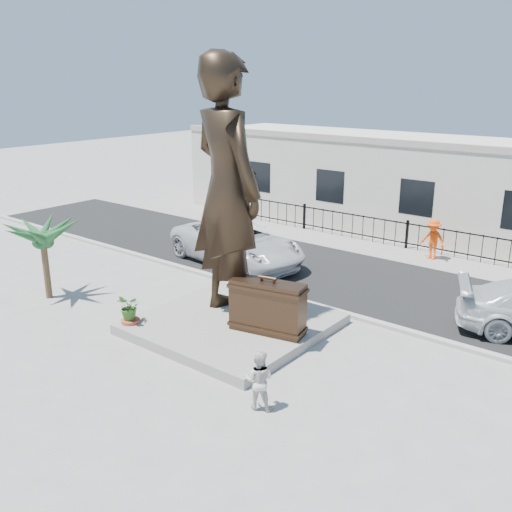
{
  "coord_description": "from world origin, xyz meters",
  "views": [
    {
      "loc": [
        10.02,
        -10.56,
        7.35
      ],
      "look_at": [
        0.0,
        2.0,
        2.3
      ],
      "focal_mm": 40.0,
      "sensor_mm": 36.0,
      "label": 1
    }
  ],
  "objects_px": {
    "tourist": "(259,380)",
    "car_white": "(237,243)",
    "statue": "(227,190)",
    "suitcase": "(268,307)"
  },
  "relations": [
    {
      "from": "suitcase",
      "to": "tourist",
      "type": "xyz_separation_m",
      "value": [
        2.0,
        -2.92,
        -0.34
      ]
    },
    {
      "from": "statue",
      "to": "car_white",
      "type": "bearing_deg",
      "value": -33.52
    },
    {
      "from": "statue",
      "to": "car_white",
      "type": "xyz_separation_m",
      "value": [
        -3.59,
        4.62,
        -3.32
      ]
    },
    {
      "from": "car_white",
      "to": "suitcase",
      "type": "bearing_deg",
      "value": -123.17
    },
    {
      "from": "tourist",
      "to": "car_white",
      "type": "height_order",
      "value": "car_white"
    },
    {
      "from": "tourist",
      "to": "statue",
      "type": "bearing_deg",
      "value": -65.19
    },
    {
      "from": "suitcase",
      "to": "tourist",
      "type": "distance_m",
      "value": 3.56
    },
    {
      "from": "tourist",
      "to": "car_white",
      "type": "distance_m",
      "value": 10.84
    },
    {
      "from": "tourist",
      "to": "car_white",
      "type": "bearing_deg",
      "value": -71.19
    },
    {
      "from": "suitcase",
      "to": "car_white",
      "type": "xyz_separation_m",
      "value": [
        -5.4,
        5.0,
        -0.19
      ]
    }
  ]
}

